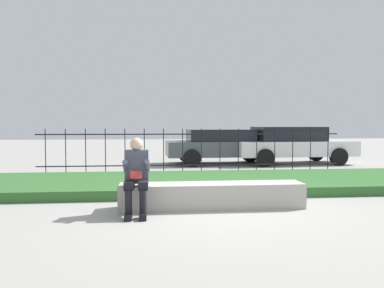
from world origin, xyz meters
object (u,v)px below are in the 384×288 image
car_parked_center (223,145)px  stone_bench (212,197)px  person_seated_reader (137,173)px  car_parked_right (291,144)px

car_parked_center → stone_bench: bearing=-104.0°
person_seated_reader → car_parked_right: (5.27, 7.23, 0.05)m
stone_bench → person_seated_reader: 1.39m
stone_bench → car_parked_right: car_parked_right is taller
stone_bench → person_seated_reader: person_seated_reader is taller
person_seated_reader → car_parked_right: car_parked_right is taller
stone_bench → car_parked_right: bearing=60.0°
stone_bench → person_seated_reader: size_ratio=2.58×
person_seated_reader → car_parked_right: size_ratio=0.28×
stone_bench → person_seated_reader: (-1.28, -0.31, 0.47)m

